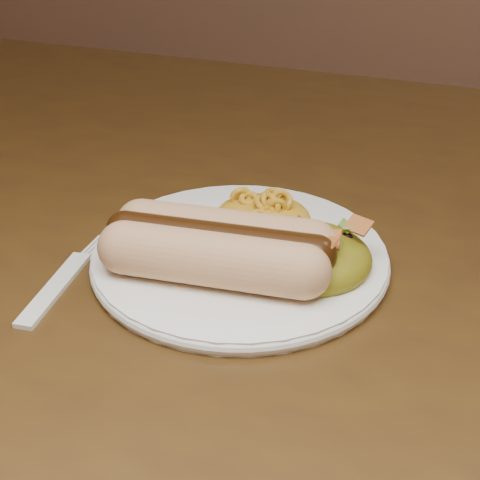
% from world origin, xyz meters
% --- Properties ---
extents(table, '(1.60, 0.90, 0.75)m').
position_xyz_m(table, '(0.00, 0.00, 0.66)').
color(table, '#422A0E').
rests_on(table, floor).
extents(plate, '(0.25, 0.25, 0.01)m').
position_xyz_m(plate, '(-0.06, -0.06, 0.76)').
color(plate, white).
rests_on(plate, table).
extents(hotdog, '(0.15, 0.08, 0.04)m').
position_xyz_m(hotdog, '(-0.07, -0.09, 0.78)').
color(hotdog, tan).
rests_on(hotdog, plate).
extents(mac_and_cheese, '(0.10, 0.10, 0.03)m').
position_xyz_m(mac_and_cheese, '(-0.06, -0.00, 0.78)').
color(mac_and_cheese, gold).
rests_on(mac_and_cheese, plate).
extents(sour_cream, '(0.05, 0.05, 0.02)m').
position_xyz_m(sour_cream, '(-0.13, -0.04, 0.77)').
color(sour_cream, silver).
rests_on(sour_cream, plate).
extents(taco_salad, '(0.10, 0.10, 0.04)m').
position_xyz_m(taco_salad, '(-0.01, -0.06, 0.78)').
color(taco_salad, '#BC6D12').
rests_on(taco_salad, plate).
extents(fork, '(0.03, 0.12, 0.00)m').
position_xyz_m(fork, '(-0.19, -0.14, 0.75)').
color(fork, silver).
rests_on(fork, table).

